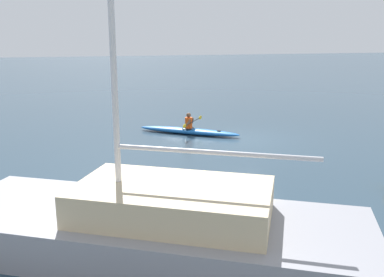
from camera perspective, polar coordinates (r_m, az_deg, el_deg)
The scene contains 4 objects.
ground_plane at distance 18.13m, azimuth 6.79°, elevation -0.16°, with size 160.00×160.00×0.00m, color #283D4C.
kayak at distance 19.02m, azimuth -0.48°, elevation 1.03°, with size 4.23×3.37×0.27m.
kayaker at distance 18.92m, azimuth -0.39°, elevation 2.31°, with size 1.48×1.97×0.70m.
sailboat_behind_kayak at distance 8.68m, azimuth -5.52°, elevation -11.66°, with size 9.10×6.75×12.00m.
Camera 1 is at (6.94, 16.18, 4.33)m, focal length 39.26 mm.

